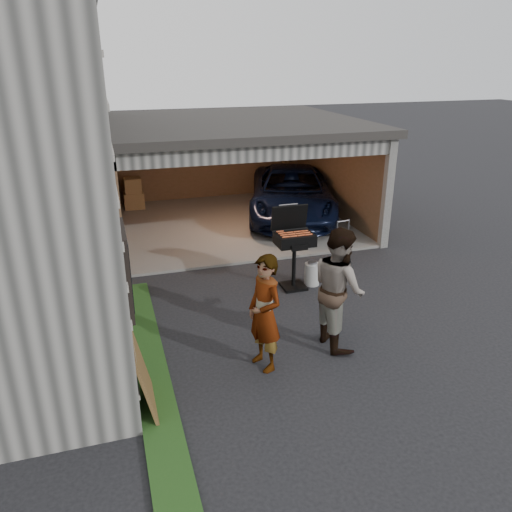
# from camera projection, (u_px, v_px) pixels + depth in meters

# --- Properties ---
(ground) EXTENTS (80.00, 80.00, 0.00)m
(ground) POSITION_uv_depth(u_px,v_px,m) (286.00, 344.00, 8.35)
(ground) COLOR black
(ground) RESTS_ON ground
(groundcover_strip) EXTENTS (0.50, 8.00, 0.06)m
(groundcover_strip) POSITION_uv_depth(u_px,v_px,m) (158.00, 405.00, 6.84)
(groundcover_strip) COLOR #193814
(groundcover_strip) RESTS_ON ground
(garage) EXTENTS (6.80, 6.30, 2.90)m
(garage) POSITION_uv_depth(u_px,v_px,m) (228.00, 156.00, 13.88)
(garage) COLOR #605E59
(garage) RESTS_ON ground
(minivan) EXTENTS (3.86, 5.54, 1.41)m
(minivan) POSITION_uv_depth(u_px,v_px,m) (292.00, 195.00, 14.56)
(minivan) COLOR black
(minivan) RESTS_ON ground
(woman) EXTENTS (0.63, 0.77, 1.84)m
(woman) POSITION_uv_depth(u_px,v_px,m) (265.00, 313.00, 7.42)
(woman) COLOR #C5E4F8
(woman) RESTS_ON ground
(man) EXTENTS (0.79, 1.00, 2.03)m
(man) POSITION_uv_depth(u_px,v_px,m) (339.00, 288.00, 8.01)
(man) COLOR #4A241D
(man) RESTS_ON ground
(bbq_grill) EXTENTS (0.76, 0.66, 1.69)m
(bbq_grill) POSITION_uv_depth(u_px,v_px,m) (294.00, 241.00, 10.03)
(bbq_grill) COLOR black
(bbq_grill) RESTS_ON ground
(propane_tank) EXTENTS (0.35, 0.35, 0.47)m
(propane_tank) POSITION_uv_depth(u_px,v_px,m) (312.00, 274.00, 10.42)
(propane_tank) COLOR silver
(propane_tank) RESTS_ON ground
(plywood_panel) EXTENTS (0.27, 0.97, 1.07)m
(plywood_panel) POSITION_uv_depth(u_px,v_px,m) (143.00, 375.00, 6.64)
(plywood_panel) COLOR brown
(plywood_panel) RESTS_ON ground
(hand_truck) EXTENTS (0.46, 0.36, 1.08)m
(hand_truck) POSITION_uv_depth(u_px,v_px,m) (342.00, 257.00, 11.39)
(hand_truck) COLOR slate
(hand_truck) RESTS_ON ground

